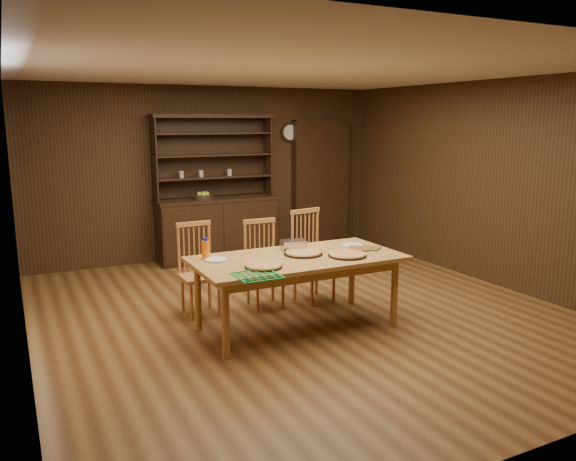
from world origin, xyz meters
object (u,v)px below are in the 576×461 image
juice_bottle (206,249)px  chair_right (310,252)px  chair_center (263,260)px  china_hutch (216,221)px  dining_table (297,264)px  chair_left (198,265)px

juice_bottle → chair_right: bearing=18.0°
chair_center → chair_right: 0.60m
juice_bottle → china_hutch: bearing=68.5°
china_hutch → chair_right: 2.38m
dining_table → chair_right: chair_right is taller
dining_table → chair_center: size_ratio=2.11×
chair_center → juice_bottle: 1.03m
china_hutch → chair_left: 2.44m
juice_bottle → chair_center: bearing=31.1°
dining_table → juice_bottle: juice_bottle is taller
dining_table → chair_center: 0.84m
dining_table → chair_left: size_ratio=2.08×
chair_left → chair_right: 1.34m
chair_left → juice_bottle: chair_left is taller
chair_left → juice_bottle: bearing=-101.3°
chair_left → chair_right: size_ratio=0.94×
chair_center → juice_bottle: size_ratio=4.68×
china_hutch → dining_table: bearing=-94.8°
chair_center → juice_bottle: (-0.84, -0.51, 0.32)m
juice_bottle → dining_table: bearing=-20.8°
chair_center → chair_right: chair_right is taller
dining_table → chair_left: bearing=129.1°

